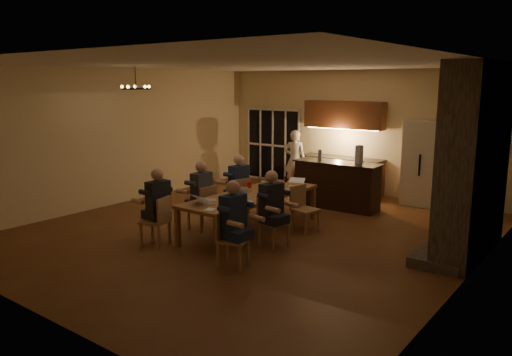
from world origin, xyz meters
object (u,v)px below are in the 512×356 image
(person_left_mid, at_px, (202,196))
(mug_mid, at_px, (273,188))
(person_right_near, at_px, (233,223))
(laptop_c, at_px, (242,186))
(person_right_mid, at_px, (271,209))
(redcup_mid, at_px, (249,185))
(chair_right_far, at_px, (305,209))
(standing_person, at_px, (295,160))
(chair_left_mid, at_px, (201,207))
(chair_right_mid, at_px, (274,222))
(chandelier, at_px, (136,89))
(laptop_b, at_px, (233,199))
(chair_left_near, at_px, (155,221))
(laptop_d, at_px, (264,191))
(laptop_f, at_px, (296,182))
(bar_island, at_px, (337,185))
(bar_bottle, at_px, (320,155))
(can_cola, at_px, (286,179))
(chair_right_near, at_px, (233,239))
(plate_near, at_px, (246,202))
(laptop_a, at_px, (205,198))
(laptop_e, at_px, (277,178))
(person_left_near, at_px, (159,206))
(mug_back, at_px, (263,183))
(dining_table, at_px, (252,213))
(person_left_far, at_px, (239,187))
(plate_far, at_px, (291,190))
(refrigerator, at_px, (425,163))
(bar_blender, at_px, (359,155))
(redcup_near, at_px, (226,207))
(chair_left_far, at_px, (237,198))
(mug_front, at_px, (230,196))
(plate_left, at_px, (209,200))

(person_left_mid, distance_m, mug_mid, 1.42)
(person_right_near, relative_size, laptop_c, 4.31)
(person_right_mid, distance_m, redcup_mid, 1.57)
(chair_right_far, xyz_separation_m, standing_person, (-2.28, 3.16, 0.37))
(chair_left_mid, relative_size, chair_right_mid, 1.00)
(chair_right_mid, distance_m, mug_mid, 1.28)
(chandelier, relative_size, laptop_b, 1.82)
(person_right_mid, distance_m, mug_mid, 1.27)
(chair_left_near, height_order, chair_right_mid, same)
(laptop_d, height_order, laptop_f, same)
(bar_island, bearing_deg, bar_bottle, 175.13)
(laptop_c, bearing_deg, can_cola, -99.26)
(chair_right_near, xyz_separation_m, person_right_near, (-0.04, 0.04, 0.24))
(can_cola, xyz_separation_m, bar_bottle, (0.07, 1.33, 0.39))
(can_cola, bearing_deg, person_right_mid, -62.88)
(standing_person, bearing_deg, plate_near, 95.90)
(bar_island, bearing_deg, laptop_b, -94.08)
(person_right_near, xyz_separation_m, laptop_a, (-1.07, 0.50, 0.17))
(laptop_e, distance_m, plate_near, 1.84)
(bar_island, distance_m, person_left_near, 4.47)
(laptop_f, xyz_separation_m, mug_back, (-0.62, -0.29, -0.06))
(dining_table, distance_m, mug_mid, 0.69)
(laptop_a, xyz_separation_m, laptop_b, (0.44, 0.24, 0.00))
(dining_table, bearing_deg, person_left_far, 142.66)
(mug_mid, distance_m, plate_far, 0.38)
(person_left_far, height_order, laptop_c, person_left_far)
(mug_mid, relative_size, plate_far, 0.42)
(standing_person, relative_size, plate_near, 6.00)
(person_left_far, bearing_deg, chair_right_mid, 62.20)
(chair_left_mid, bearing_deg, refrigerator, 152.62)
(chair_left_near, bearing_deg, chair_right_near, 74.26)
(standing_person, height_order, bar_blender, standing_person)
(chair_left_near, relative_size, can_cola, 7.42)
(person_left_mid, relative_size, bar_blender, 3.33)
(chair_left_mid, bearing_deg, person_right_mid, 91.72)
(laptop_d, xyz_separation_m, redcup_near, (0.13, -1.25, -0.05))
(laptop_e, height_order, laptop_f, same)
(mug_back, xyz_separation_m, can_cola, (0.15, 0.62, 0.01))
(chandelier, bearing_deg, person_left_mid, 15.86)
(standing_person, relative_size, laptop_a, 5.09)
(chair_left_far, bearing_deg, mug_front, 49.19)
(bar_island, bearing_deg, laptop_e, -112.97)
(chair_left_mid, distance_m, person_left_near, 1.14)
(laptop_e, bearing_deg, laptop_f, -169.27)
(chair_left_mid, xyz_separation_m, laptop_b, (1.15, -0.41, 0.42))
(person_left_mid, bearing_deg, chair_right_near, 54.99)
(chandelier, bearing_deg, plate_left, -0.47)
(laptop_f, bearing_deg, plate_far, -98.33)
(chair_left_mid, bearing_deg, person_left_near, 3.61)
(redcup_near, distance_m, can_cola, 2.72)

